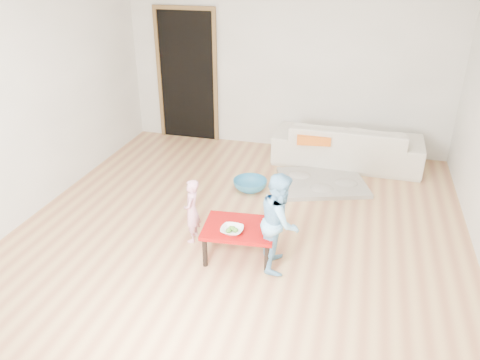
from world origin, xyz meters
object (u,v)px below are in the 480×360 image
at_px(sofa, 347,144).
at_px(child_pink, 192,211).
at_px(red_table, 239,241).
at_px(basin, 250,185).
at_px(bowl, 232,230).
at_px(child_blue, 280,221).

height_order(sofa, child_pink, child_pink).
height_order(sofa, red_table, sofa).
height_order(sofa, basin, sofa).
distance_m(red_table, bowl, 0.25).
bearing_deg(red_table, sofa, 71.44).
xyz_separation_m(child_pink, child_blue, (0.99, -0.20, 0.14)).
xyz_separation_m(bowl, basin, (-0.22, 1.62, -0.32)).
bearing_deg(child_blue, sofa, -16.87).
bearing_deg(child_pink, bowl, 53.38).
bearing_deg(sofa, basin, 47.37).
bearing_deg(child_pink, child_blue, 71.27).
relative_size(sofa, basin, 4.73).
height_order(red_table, bowl, bowl).
height_order(child_pink, child_blue, child_blue).
relative_size(red_table, child_pink, 1.00).
xyz_separation_m(sofa, basin, (-1.17, -1.22, -0.24)).
xyz_separation_m(sofa, bowl, (-0.95, -2.83, 0.08)).
relative_size(red_table, child_blue, 0.71).
relative_size(child_blue, basin, 2.25).
height_order(sofa, child_blue, child_blue).
relative_size(bowl, basin, 0.50).
height_order(red_table, child_pink, child_pink).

